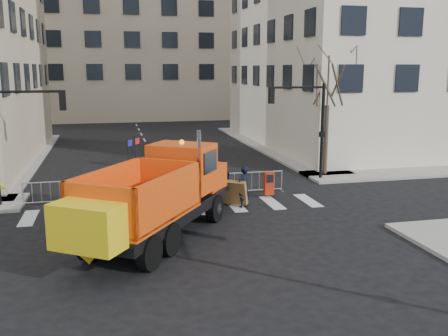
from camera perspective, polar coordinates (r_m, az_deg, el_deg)
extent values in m
plane|color=black|center=(17.48, -2.23, -9.48)|extent=(120.00, 120.00, 0.00)
cube|color=gray|center=(25.49, -5.86, -2.65)|extent=(64.00, 5.00, 0.15)
cube|color=#C0AC92|center=(68.37, -10.94, 15.99)|extent=(30.00, 18.00, 24.00)
cylinder|color=black|center=(28.26, 11.15, 3.99)|extent=(0.18, 0.18, 5.40)
cube|color=black|center=(18.51, -7.41, -5.14)|extent=(6.18, 7.54, 0.47)
cylinder|color=black|center=(21.42, -6.52, -4.00)|extent=(0.94, 1.15, 1.14)
cylinder|color=black|center=(20.53, -1.09, -4.61)|extent=(0.94, 1.15, 1.14)
cylinder|color=black|center=(18.08, -12.50, -7.11)|extent=(0.94, 1.15, 1.14)
cylinder|color=black|center=(17.01, -6.29, -8.08)|extent=(0.94, 1.15, 1.14)
cylinder|color=black|center=(17.03, -15.03, -8.39)|extent=(0.94, 1.15, 1.14)
cylinder|color=black|center=(15.90, -8.55, -9.56)|extent=(0.94, 1.15, 1.14)
cube|color=#E3460C|center=(21.22, -3.20, -0.91)|extent=(2.74, 2.60, 1.04)
cube|color=#E3460C|center=(19.90, -4.81, 0.08)|extent=(2.91, 2.72, 1.87)
cylinder|color=silver|center=(18.68, -2.85, 0.51)|extent=(0.15, 0.15, 2.50)
cube|color=#E3460C|center=(17.01, -9.84, -2.88)|extent=(4.72, 5.25, 1.72)
cube|color=yellow|center=(14.85, -15.37, -6.48)|extent=(2.31, 2.03, 1.35)
cube|color=brown|center=(23.04, -1.37, -2.56)|extent=(3.09, 2.37, 1.17)
imported|color=black|center=(22.58, 2.24, -2.15)|extent=(0.83, 0.78, 1.90)
imported|color=black|center=(23.03, -0.28, -1.67)|extent=(1.05, 0.85, 2.06)
imported|color=black|center=(23.73, -0.78, -1.73)|extent=(0.84, 1.06, 1.69)
cube|color=#B3250D|center=(24.44, 5.12, -1.74)|extent=(0.46, 0.41, 1.10)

